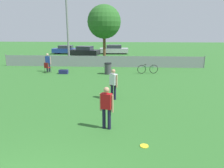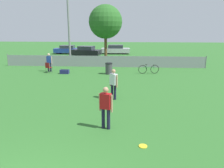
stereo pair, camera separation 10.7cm
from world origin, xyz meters
name	(u,v)px [view 2 (the right image)]	position (x,y,z in m)	size (l,w,h in m)	color
fence_backline	(104,61)	(0.00, 18.00, 0.55)	(19.96, 0.07, 1.21)	gray
light_pole	(68,7)	(-3.52, 18.55, 5.75)	(0.90, 0.36, 9.93)	gray
tree_near_pole	(105,22)	(-0.15, 21.58, 4.46)	(3.73, 3.73, 6.34)	brown
player_thrower_red	(106,105)	(1.67, 4.12, 0.95)	(0.53, 0.33, 1.65)	#191933
player_receiver_white	(114,82)	(1.71, 7.74, 0.95)	(0.45, 0.43, 1.65)	#191933
spectator_in_blue	(49,61)	(-4.52, 15.15, 0.93)	(0.54, 0.23, 1.62)	#191933
frisbee_disc	(143,146)	(3.01, 2.89, 0.01)	(0.28, 0.28, 0.03)	yellow
folding_chair_sideline	(48,67)	(-4.42, 14.57, 0.53)	(0.52, 0.52, 0.90)	#333338
bicycle_sideline	(149,69)	(4.21, 14.93, 0.38)	(1.77, 0.44, 0.79)	black
trash_bin	(109,68)	(0.85, 14.47, 0.48)	(0.61, 0.61, 0.95)	#3F3F44
gear_bag_sideline	(65,72)	(-2.93, 14.35, 0.17)	(0.74, 0.41, 0.36)	navy
parked_car_blue	(67,50)	(-6.77, 29.17, 0.65)	(3.95, 1.79, 1.29)	black
parked_car_dark	(86,51)	(-3.41, 26.69, 0.67)	(4.23, 2.48, 1.38)	black
parked_car_silver	(116,49)	(0.50, 29.74, 0.66)	(4.30, 1.88, 1.35)	black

